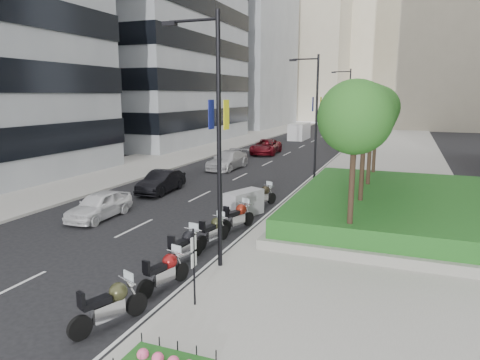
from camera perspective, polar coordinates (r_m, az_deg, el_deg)
The scene contains 30 objects.
ground at distance 17.32m, azimuth -17.41°, elevation -10.45°, with size 160.00×160.00×0.00m, color black.
sidewalk_right at distance 42.91m, azimuth 19.25°, elevation 2.39°, with size 10.00×100.00×0.15m, color #9E9B93.
sidewalk_left at distance 48.34m, azimuth -6.49°, elevation 3.89°, with size 8.00×100.00×0.15m, color #9E9B93.
lane_edge at distance 43.41m, azimuth 12.24°, elevation 2.77°, with size 0.12×100.00×0.01m, color silver.
lane_centre at distance 44.49m, azimuth 5.61°, elevation 3.18°, with size 0.12×100.00×0.01m, color silver.
building_grey_far at distance 89.71m, azimuth -1.46°, elevation 16.91°, with size 22.00×26.00×30.00m, color gray.
building_cream_left at distance 116.44m, azimuth 7.33°, elevation 16.53°, with size 26.00×24.00×34.00m, color #B7AD93.
building_cream_centre at distance 133.31m, azimuth 18.27°, elevation 16.26°, with size 30.00×24.00×38.00m, color #B7AD93.
planter at distance 23.21m, azimuth 19.80°, elevation -4.14°, with size 10.00×14.00×0.40m, color gray.
hedge at distance 23.07m, azimuth 19.89°, elevation -2.70°, with size 9.40×13.40×0.80m, color #164E1C.
tree_0 at distance 16.56m, azimuth 15.11°, elevation 8.01°, with size 2.80×2.80×6.30m.
tree_1 at distance 20.54m, azimuth 16.36°, elevation 8.51°, with size 2.80×2.80×6.30m.
tree_2 at distance 24.52m, azimuth 17.20°, elevation 8.85°, with size 2.80×2.80×6.30m.
tree_3 at distance 28.51m, azimuth 17.81°, elevation 9.09°, with size 2.80×2.80×6.30m.
lamp_post_0 at distance 14.83m, azimuth -3.39°, elevation 6.64°, with size 2.34×0.45×9.00m.
lamp_post_1 at distance 31.08m, azimuth 9.88°, elevation 8.94°, with size 2.34×0.45×9.00m.
lamp_post_2 at distance 48.85m, azimuth 14.15°, elevation 9.58°, with size 2.34×0.45×9.00m.
parking_sign at distance 12.74m, azimuth -6.16°, elevation -10.95°, with size 0.06×0.32×2.50m.
motorcycle_0 at distance 12.66m, azimuth -16.87°, elevation -15.62°, with size 1.09×2.28×1.20m.
motorcycle_1 at distance 14.45m, azimuth -10.01°, elevation -11.93°, with size 0.84×2.25×1.14m.
motorcycle_2 at distance 16.46m, azimuth -7.34°, elevation -8.79°, with size 0.80×2.38×1.19m.
motorcycle_3 at distance 18.29m, azimuth -3.57°, elevation -6.76°, with size 0.76×2.24×1.12m.
motorcycle_4 at distance 20.16m, azimuth -0.30°, elevation -4.89°, with size 1.00×2.33×1.20m.
motorcycle_5 at distance 22.35m, azimuth 0.53°, elevation -3.17°, with size 1.65×2.41×1.35m.
motorcycle_6 at distance 24.38m, azimuth 3.00°, elevation -2.10°, with size 1.14×2.17×1.16m.
car_a at distance 23.16m, azimuth -18.25°, elevation -3.18°, with size 1.65×4.09×1.39m, color white.
car_b at distance 28.21m, azimuth -10.47°, elevation -0.24°, with size 1.50×4.30×1.42m, color black.
car_c at distance 36.64m, azimuth -1.68°, elevation 2.68°, with size 2.14×5.26×1.53m, color #B9B9BB.
car_d at distance 46.03m, azimuth 3.47°, elevation 4.45°, with size 2.58×5.59×1.55m, color #5C0A13.
delivery_van at distance 61.29m, azimuth 7.86°, elevation 6.36°, with size 2.10×5.48×2.30m.
Camera 1 is at (10.28, -12.44, 6.27)m, focal length 32.00 mm.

